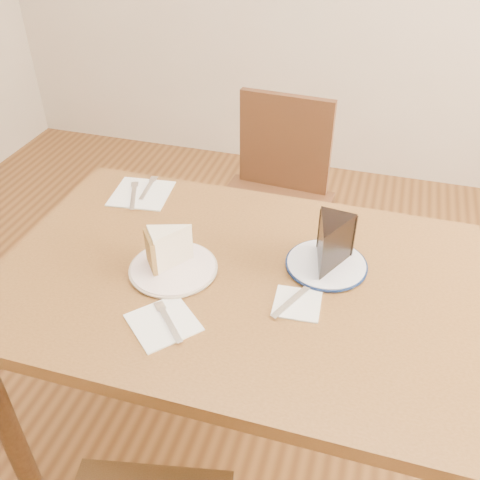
{
  "coord_description": "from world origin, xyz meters",
  "views": [
    {
      "loc": [
        0.3,
        -0.98,
        1.62
      ],
      "look_at": [
        -0.01,
        0.08,
        0.8
      ],
      "focal_mm": 40.0,
      "sensor_mm": 36.0,
      "label": 1
    }
  ],
  "objects_px": {
    "table": "(236,303)",
    "carrot_cake": "(173,247)",
    "plate_cream": "(173,268)",
    "chocolate_cake": "(329,247)",
    "plate_navy": "(326,265)",
    "chair_far": "(273,202)"
  },
  "relations": [
    {
      "from": "table",
      "to": "carrot_cake",
      "type": "height_order",
      "value": "carrot_cake"
    },
    {
      "from": "table",
      "to": "carrot_cake",
      "type": "bearing_deg",
      "value": -176.23
    },
    {
      "from": "plate_cream",
      "to": "chocolate_cake",
      "type": "bearing_deg",
      "value": 17.27
    },
    {
      "from": "table",
      "to": "plate_cream",
      "type": "height_order",
      "value": "plate_cream"
    },
    {
      "from": "table",
      "to": "plate_cream",
      "type": "bearing_deg",
      "value": -169.3
    },
    {
      "from": "carrot_cake",
      "to": "chocolate_cake",
      "type": "relative_size",
      "value": 0.81
    },
    {
      "from": "plate_cream",
      "to": "carrot_cake",
      "type": "xyz_separation_m",
      "value": [
        -0.01,
        0.02,
        0.05
      ]
    },
    {
      "from": "carrot_cake",
      "to": "plate_cream",
      "type": "bearing_deg",
      "value": -21.38
    },
    {
      "from": "table",
      "to": "plate_cream",
      "type": "distance_m",
      "value": 0.19
    },
    {
      "from": "plate_navy",
      "to": "carrot_cake",
      "type": "height_order",
      "value": "carrot_cake"
    },
    {
      "from": "plate_cream",
      "to": "table",
      "type": "bearing_deg",
      "value": 10.7
    },
    {
      "from": "chocolate_cake",
      "to": "table",
      "type": "bearing_deg",
      "value": 29.36
    },
    {
      "from": "table",
      "to": "plate_cream",
      "type": "relative_size",
      "value": 5.62
    },
    {
      "from": "carrot_cake",
      "to": "table",
      "type": "bearing_deg",
      "value": 56.42
    },
    {
      "from": "table",
      "to": "chair_far",
      "type": "height_order",
      "value": "chair_far"
    },
    {
      "from": "table",
      "to": "plate_navy",
      "type": "height_order",
      "value": "plate_navy"
    },
    {
      "from": "table",
      "to": "chair_far",
      "type": "bearing_deg",
      "value": 95.93
    },
    {
      "from": "chair_far",
      "to": "chocolate_cake",
      "type": "xyz_separation_m",
      "value": [
        0.29,
        -0.67,
        0.33
      ]
    },
    {
      "from": "plate_navy",
      "to": "carrot_cake",
      "type": "relative_size",
      "value": 1.91
    },
    {
      "from": "table",
      "to": "chocolate_cake",
      "type": "relative_size",
      "value": 9.26
    },
    {
      "from": "plate_navy",
      "to": "carrot_cake",
      "type": "xyz_separation_m",
      "value": [
        -0.37,
        -0.11,
        0.05
      ]
    },
    {
      "from": "plate_cream",
      "to": "chocolate_cake",
      "type": "height_order",
      "value": "chocolate_cake"
    }
  ]
}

